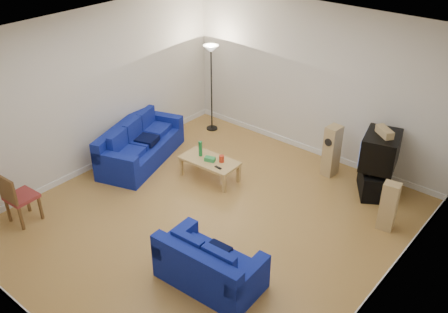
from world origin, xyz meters
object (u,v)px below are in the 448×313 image
Objects in this scene: coffee_table at (210,162)px; sofa_three_seat at (139,147)px; sofa_loveseat at (208,268)px; tv_stand at (372,181)px; television at (380,150)px.

sofa_three_seat is at bearing -165.96° from coffee_table.
sofa_three_seat is 3.95m from sofa_loveseat.
sofa_three_seat is 1.49× the size of sofa_loveseat.
television is (0.03, 0.05, 0.65)m from tv_stand.
television reaches higher than sofa_loveseat.
tv_stand is 0.86× the size of television.
tv_stand is (2.68, 1.58, -0.12)m from coffee_table.
television is at bearing 96.47° from sofa_three_seat.
sofa_three_seat is at bearing -97.51° from tv_stand.
sofa_loveseat is 1.66× the size of television.
tv_stand is at bearing 75.18° from sofa_loveseat.
television reaches higher than tv_stand.
sofa_loveseat is (3.52, -1.80, -0.02)m from sofa_three_seat.
sofa_three_seat is at bearing -79.36° from television.
tv_stand is (0.77, 3.78, -0.04)m from sofa_loveseat.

